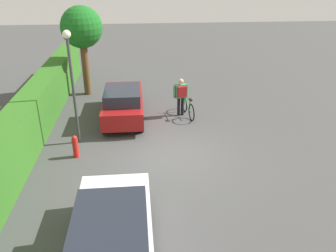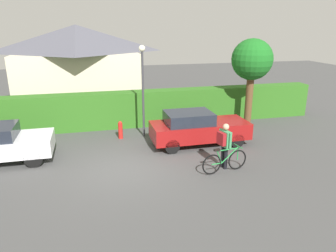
{
  "view_description": "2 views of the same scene",
  "coord_description": "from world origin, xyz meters",
  "px_view_note": "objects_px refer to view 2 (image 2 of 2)",
  "views": [
    {
      "loc": [
        -10.36,
        0.99,
        6.02
      ],
      "look_at": [
        0.88,
        0.01,
        0.74
      ],
      "focal_mm": 36.86,
      "sensor_mm": 36.0,
      "label": 1
    },
    {
      "loc": [
        -0.9,
        -10.43,
        4.93
      ],
      "look_at": [
        1.72,
        0.31,
        1.39
      ],
      "focal_mm": 33.79,
      "sensor_mm": 36.0,
      "label": 2
    }
  ],
  "objects_px": {
    "person_rider": "(224,142)",
    "fire_hydrant": "(120,130)",
    "parked_car_far": "(197,128)",
    "street_lamp": "(143,79)",
    "bicycle": "(225,161)",
    "tree_kerbside": "(252,61)"
  },
  "relations": [
    {
      "from": "bicycle",
      "to": "street_lamp",
      "type": "relative_size",
      "value": 0.43
    },
    {
      "from": "bicycle",
      "to": "fire_hydrant",
      "type": "height_order",
      "value": "bicycle"
    },
    {
      "from": "tree_kerbside",
      "to": "fire_hydrant",
      "type": "relative_size",
      "value": 5.36
    },
    {
      "from": "person_rider",
      "to": "street_lamp",
      "type": "distance_m",
      "value": 4.91
    },
    {
      "from": "bicycle",
      "to": "tree_kerbside",
      "type": "distance_m",
      "value": 6.41
    },
    {
      "from": "parked_car_far",
      "to": "tree_kerbside",
      "type": "relative_size",
      "value": 0.96
    },
    {
      "from": "parked_car_far",
      "to": "fire_hydrant",
      "type": "height_order",
      "value": "parked_car_far"
    },
    {
      "from": "bicycle",
      "to": "person_rider",
      "type": "height_order",
      "value": "person_rider"
    },
    {
      "from": "bicycle",
      "to": "tree_kerbside",
      "type": "height_order",
      "value": "tree_kerbside"
    },
    {
      "from": "tree_kerbside",
      "to": "person_rider",
      "type": "bearing_deg",
      "value": -126.05
    },
    {
      "from": "parked_car_far",
      "to": "street_lamp",
      "type": "distance_m",
      "value": 3.22
    },
    {
      "from": "fire_hydrant",
      "to": "street_lamp",
      "type": "bearing_deg",
      "value": 2.65
    },
    {
      "from": "fire_hydrant",
      "to": "person_rider",
      "type": "bearing_deg",
      "value": -50.84
    },
    {
      "from": "person_rider",
      "to": "fire_hydrant",
      "type": "relative_size",
      "value": 2.06
    },
    {
      "from": "person_rider",
      "to": "fire_hydrant",
      "type": "bearing_deg",
      "value": 129.16
    },
    {
      "from": "parked_car_far",
      "to": "street_lamp",
      "type": "height_order",
      "value": "street_lamp"
    },
    {
      "from": "parked_car_far",
      "to": "street_lamp",
      "type": "bearing_deg",
      "value": 142.1
    },
    {
      "from": "tree_kerbside",
      "to": "parked_car_far",
      "type": "bearing_deg",
      "value": -150.18
    },
    {
      "from": "bicycle",
      "to": "parked_car_far",
      "type": "bearing_deg",
      "value": 91.47
    },
    {
      "from": "parked_car_far",
      "to": "fire_hydrant",
      "type": "bearing_deg",
      "value": 153.74
    },
    {
      "from": "person_rider",
      "to": "fire_hydrant",
      "type": "height_order",
      "value": "person_rider"
    },
    {
      "from": "bicycle",
      "to": "tree_kerbside",
      "type": "xyz_separation_m",
      "value": [
        3.28,
        4.7,
        2.86
      ]
    }
  ]
}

